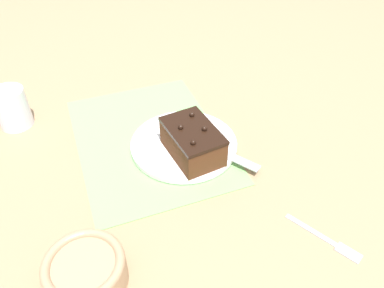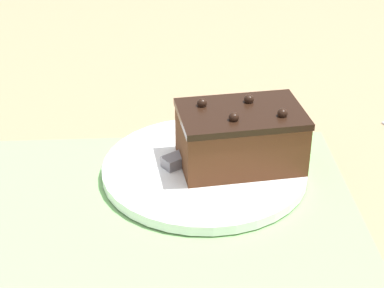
{
  "view_description": "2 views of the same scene",
  "coord_description": "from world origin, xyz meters",
  "views": [
    {
      "loc": [
        0.69,
        -0.15,
        0.59
      ],
      "look_at": [
        0.09,
        0.08,
        0.03
      ],
      "focal_mm": 35.0,
      "sensor_mm": 36.0,
      "label": 1
    },
    {
      "loc": [
        0.01,
        -0.6,
        0.43
      ],
      "look_at": [
        0.04,
        0.04,
        0.06
      ],
      "focal_mm": 60.0,
      "sensor_mm": 36.0,
      "label": 2
    }
  ],
  "objects": [
    {
      "name": "ground_plane",
      "position": [
        0.0,
        0.0,
        0.0
      ],
      "size": [
        3.0,
        3.0,
        0.0
      ],
      "primitive_type": "plane",
      "color": "#9E7F5B"
    },
    {
      "name": "placemat_woven",
      "position": [
        0.0,
        0.0,
        0.0
      ],
      "size": [
        0.46,
        0.34,
        0.0
      ],
      "primitive_type": "cube",
      "color": "#7AB266",
      "rests_on": "ground_plane"
    },
    {
      "name": "cake_plate",
      "position": [
        0.06,
        0.07,
        0.01
      ],
      "size": [
        0.25,
        0.25,
        0.01
      ],
      "color": "white",
      "rests_on": "placemat_woven"
    },
    {
      "name": "chocolate_cake",
      "position": [
        0.1,
        0.07,
        0.05
      ],
      "size": [
        0.16,
        0.11,
        0.08
      ],
      "rotation": [
        0.0,
        0.0,
        0.12
      ],
      "color": "#512D19",
      "rests_on": "cake_plate"
    },
    {
      "name": "serving_knife",
      "position": [
        0.08,
        0.1,
        0.02
      ],
      "size": [
        0.21,
        0.15,
        0.01
      ],
      "rotation": [
        0.0,
        0.0,
        5.3
      ],
      "color": "slate",
      "rests_on": "cake_plate"
    }
  ]
}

